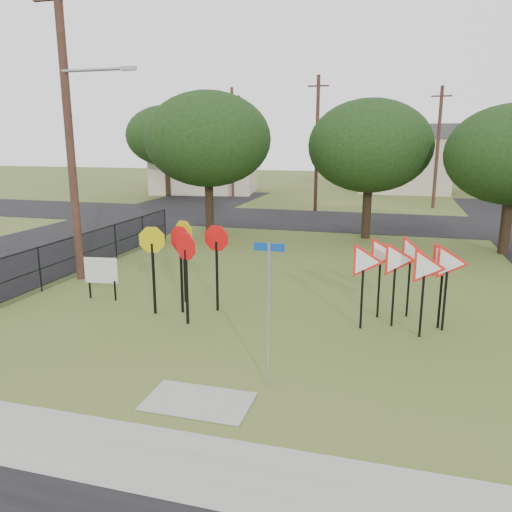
{
  "coord_description": "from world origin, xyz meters",
  "views": [
    {
      "loc": [
        3.36,
        -10.33,
        4.83
      ],
      "look_at": [
        -0.38,
        3.0,
        1.6
      ],
      "focal_mm": 35.0,
      "sensor_mm": 36.0,
      "label": 1
    }
  ],
  "objects": [
    {
      "name": "tree_near_left",
      "position": [
        -6.0,
        14.0,
        4.86
      ],
      "size": [
        6.4,
        6.4,
        7.27
      ],
      "color": "black",
      "rests_on": "ground"
    },
    {
      "name": "fence_run",
      "position": [
        -7.6,
        6.25,
        0.78
      ],
      "size": [
        0.05,
        11.55,
        1.5
      ],
      "color": "black",
      "rests_on": "ground"
    },
    {
      "name": "house_mid",
      "position": [
        4.0,
        40.0,
        3.15
      ],
      "size": [
        8.4,
        8.4,
        6.2
      ],
      "color": "beige",
      "rests_on": "ground"
    },
    {
      "name": "far_pole_b",
      "position": [
        6.0,
        28.0,
        4.35
      ],
      "size": [
        1.4,
        0.24,
        8.5
      ],
      "color": "#482B21",
      "rests_on": "ground"
    },
    {
      "name": "house_left",
      "position": [
        -14.0,
        34.0,
        3.65
      ],
      "size": [
        10.58,
        8.88,
        7.2
      ],
      "color": "beige",
      "rests_on": "ground"
    },
    {
      "name": "sidewalk",
      "position": [
        0.0,
        -4.2,
        0.01
      ],
      "size": [
        30.0,
        1.6,
        0.02
      ],
      "primitive_type": "cube",
      "color": "gray",
      "rests_on": "ground"
    },
    {
      "name": "yield_sign_cluster",
      "position": [
        3.79,
        2.79,
        1.72
      ],
      "size": [
        3.08,
        1.91,
        2.33
      ],
      "color": "black",
      "rests_on": "ground"
    },
    {
      "name": "street_name_sign",
      "position": [
        1.1,
        -1.37,
        1.68
      ],
      "size": [
        0.61,
        0.06,
        2.93
      ],
      "color": "#989BA0",
      "rests_on": "ground"
    },
    {
      "name": "utility_pole_main",
      "position": [
        -7.24,
        4.5,
        5.21
      ],
      "size": [
        3.55,
        0.33,
        10.0
      ],
      "color": "#482B21",
      "rests_on": "ground"
    },
    {
      "name": "tree_near_mid",
      "position": [
        2.0,
        15.0,
        4.54
      ],
      "size": [
        6.0,
        6.0,
        6.8
      ],
      "color": "black",
      "rests_on": "ground"
    },
    {
      "name": "curb_pad",
      "position": [
        0.0,
        -2.4,
        0.01
      ],
      "size": [
        2.0,
        1.2,
        0.02
      ],
      "primitive_type": "cube",
      "color": "gray",
      "rests_on": "ground"
    },
    {
      "name": "info_board",
      "position": [
        -5.21,
        2.61,
        0.89
      ],
      "size": [
        1.06,
        0.17,
        1.33
      ],
      "color": "black",
      "rests_on": "ground"
    },
    {
      "name": "ground",
      "position": [
        0.0,
        0.0,
        0.0
      ],
      "size": [
        140.0,
        140.0,
        0.0
      ],
      "primitive_type": "plane",
      "color": "#435520"
    },
    {
      "name": "street_far",
      "position": [
        0.0,
        20.0,
        0.01
      ],
      "size": [
        60.0,
        8.0,
        0.02
      ],
      "primitive_type": "cube",
      "color": "black",
      "rests_on": "ground"
    },
    {
      "name": "street_left",
      "position": [
        -12.0,
        10.0,
        0.01
      ],
      "size": [
        8.0,
        50.0,
        0.02
      ],
      "primitive_type": "cube",
      "color": "black",
      "rests_on": "ground"
    },
    {
      "name": "far_pole_a",
      "position": [
        -2.0,
        24.0,
        4.6
      ],
      "size": [
        1.4,
        0.24,
        9.0
      ],
      "color": "#482B21",
      "rests_on": "ground"
    },
    {
      "name": "far_pole_c",
      "position": [
        -10.0,
        30.0,
        4.6
      ],
      "size": [
        1.4,
        0.24,
        9.0
      ],
      "color": "#482B21",
      "rests_on": "ground"
    },
    {
      "name": "tree_far_left",
      "position": [
        -16.0,
        30.0,
        5.17
      ],
      "size": [
        6.8,
        6.8,
        7.73
      ],
      "color": "black",
      "rests_on": "ground"
    },
    {
      "name": "stop_sign_cluster",
      "position": [
        -2.26,
        2.23,
        1.87
      ],
      "size": [
        2.4,
        2.1,
        2.53
      ],
      "color": "black",
      "rests_on": "ground"
    }
  ]
}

